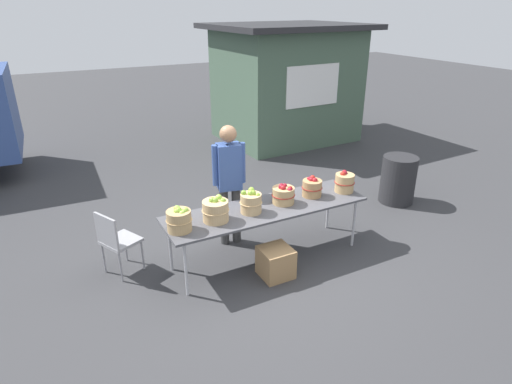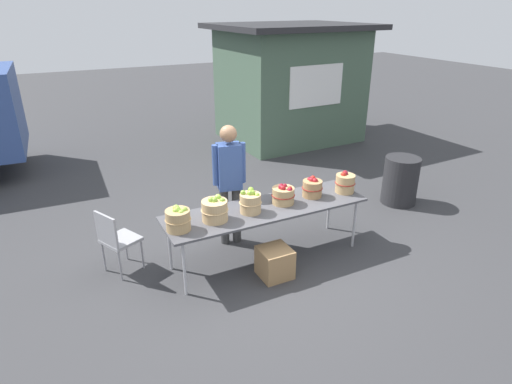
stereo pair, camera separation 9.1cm
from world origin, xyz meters
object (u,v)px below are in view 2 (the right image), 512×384
(apple_basket_green_2, at_px, (250,202))
(folding_chair, at_px, (115,237))
(vendor_adult, at_px, (229,176))
(trash_barrel, at_px, (400,180))
(apple_basket_red_1, at_px, (312,188))
(produce_crate, at_px, (275,262))
(apple_basket_red_0, at_px, (283,195))
(apple_basket_green_0, at_px, (178,219))
(apple_basket_red_2, at_px, (345,183))
(market_table, at_px, (266,210))
(apple_basket_green_1, at_px, (215,210))

(apple_basket_green_2, bearing_deg, folding_chair, 160.72)
(vendor_adult, relative_size, trash_barrel, 2.12)
(apple_basket_red_1, bearing_deg, folding_chair, 169.08)
(apple_basket_green_2, height_order, trash_barrel, apple_basket_green_2)
(apple_basket_red_1, height_order, produce_crate, apple_basket_red_1)
(apple_basket_red_0, height_order, apple_basket_red_1, apple_basket_red_1)
(apple_basket_red_1, distance_m, trash_barrel, 2.25)
(apple_basket_green_0, distance_m, folding_chair, 0.96)
(folding_chair, bearing_deg, apple_basket_red_2, -126.37)
(market_table, distance_m, apple_basket_green_0, 1.21)
(market_table, relative_size, folding_chair, 3.14)
(apple_basket_red_2, height_order, vendor_adult, vendor_adult)
(folding_chair, bearing_deg, apple_basket_green_0, -158.59)
(vendor_adult, xyz_separation_m, produce_crate, (0.15, -1.03, -0.82))
(apple_basket_green_0, distance_m, trash_barrel, 4.14)
(apple_basket_green_0, relative_size, apple_basket_green_1, 0.92)
(apple_basket_green_0, bearing_deg, folding_chair, 137.05)
(market_table, bearing_deg, apple_basket_green_2, -173.59)
(apple_basket_red_2, bearing_deg, vendor_adult, 156.20)
(apple_basket_green_1, relative_size, apple_basket_red_2, 1.12)
(market_table, relative_size, produce_crate, 6.99)
(trash_barrel, bearing_deg, vendor_adult, 178.82)
(apple_basket_green_1, relative_size, apple_basket_red_1, 1.18)
(vendor_adult, bearing_deg, trash_barrel, -169.91)
(apple_basket_green_1, bearing_deg, apple_basket_red_0, 2.93)
(apple_basket_green_1, bearing_deg, produce_crate, -32.75)
(produce_crate, bearing_deg, apple_basket_green_1, 147.25)
(produce_crate, bearing_deg, market_table, 76.26)
(apple_basket_red_2, bearing_deg, produce_crate, -163.64)
(apple_basket_green_0, height_order, apple_basket_green_2, apple_basket_green_2)
(apple_basket_green_2, xyz_separation_m, produce_crate, (0.14, -0.41, -0.70))
(trash_barrel, bearing_deg, folding_chair, -179.95)
(vendor_adult, bearing_deg, market_table, 124.22)
(apple_basket_green_1, distance_m, vendor_adult, 0.80)
(apple_basket_green_1, relative_size, produce_crate, 0.87)
(apple_basket_red_1, xyz_separation_m, produce_crate, (-0.83, -0.47, -0.68))
(folding_chair, bearing_deg, market_table, -131.75)
(market_table, height_order, produce_crate, market_table)
(apple_basket_red_0, bearing_deg, vendor_adult, 131.24)
(apple_basket_red_0, relative_size, folding_chair, 0.36)
(apple_basket_red_1, height_order, folding_chair, apple_basket_red_1)
(market_table, bearing_deg, apple_basket_green_1, -177.31)
(apple_basket_red_2, xyz_separation_m, folding_chair, (-3.05, 0.58, -0.38))
(apple_basket_red_1, xyz_separation_m, vendor_adult, (-0.98, 0.56, 0.14))
(apple_basket_green_1, height_order, apple_basket_red_1, apple_basket_green_1)
(apple_basket_green_2, xyz_separation_m, folding_chair, (-1.60, 0.56, -0.38))
(apple_basket_red_1, height_order, trash_barrel, apple_basket_red_1)
(apple_basket_green_0, relative_size, vendor_adult, 0.18)
(market_table, relative_size, apple_basket_red_0, 8.68)
(trash_barrel, bearing_deg, apple_basket_red_2, -160.72)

